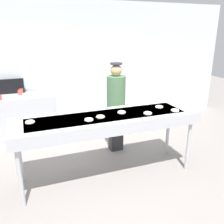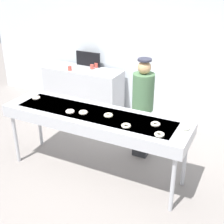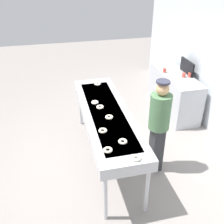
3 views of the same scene
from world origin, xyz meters
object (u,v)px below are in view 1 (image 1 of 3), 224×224
at_px(fryer_conveyor, 107,121).
at_px(paper_cup_1, 21,91).
at_px(sugar_donut_0, 122,112).
at_px(sugar_donut_5, 159,107).
at_px(sugar_donut_3, 176,103).
at_px(paper_cup_2, 0,98).
at_px(sugar_donut_1, 100,117).
at_px(worker_baker, 116,103).
at_px(sugar_donut_4, 148,113).
at_px(sugar_donut_2, 30,122).
at_px(sugar_donut_7, 89,120).
at_px(paper_cup_0, 20,92).
at_px(menu_display, 9,86).
at_px(sugar_donut_6, 175,110).
at_px(prep_counter, 13,118).

height_order(fryer_conveyor, paper_cup_1, paper_cup_1).
xyz_separation_m(sugar_donut_0, sugar_donut_5, (0.67, 0.04, 0.00)).
distance_m(sugar_donut_3, paper_cup_2, 3.24).
bearing_deg(fryer_conveyor, sugar_donut_1, -149.97).
xyz_separation_m(worker_baker, paper_cup_1, (-1.60, 1.38, 0.05)).
bearing_deg(sugar_donut_4, sugar_donut_3, 22.73).
distance_m(sugar_donut_0, sugar_donut_1, 0.36).
distance_m(sugar_donut_2, paper_cup_1, 2.08).
xyz_separation_m(sugar_donut_5, sugar_donut_7, (-1.21, -0.17, 0.00)).
xyz_separation_m(sugar_donut_5, worker_baker, (-0.46, 0.73, -0.09)).
bearing_deg(sugar_donut_7, paper_cup_2, 123.78).
height_order(sugar_donut_0, sugar_donut_7, same).
bearing_deg(paper_cup_1, sugar_donut_0, -57.12).
bearing_deg(fryer_conveyor, paper_cup_0, 120.65).
bearing_deg(sugar_donut_4, paper_cup_1, 126.81).
bearing_deg(sugar_donut_0, menu_display, 126.35).
xyz_separation_m(sugar_donut_1, sugar_donut_5, (1.03, 0.12, 0.00)).
bearing_deg(worker_baker, sugar_donut_6, 132.88).
xyz_separation_m(sugar_donut_6, worker_baker, (-0.59, 0.97, -0.09)).
bearing_deg(sugar_donut_5, fryer_conveyor, -177.55).
xyz_separation_m(sugar_donut_2, sugar_donut_7, (0.76, -0.19, 0.00)).
bearing_deg(prep_counter, sugar_donut_4, -47.17).
xyz_separation_m(sugar_donut_4, paper_cup_2, (-2.12, 1.89, -0.04)).
bearing_deg(sugar_donut_1, fryer_conveyor, 30.03).
bearing_deg(menu_display, sugar_donut_0, -53.65).
bearing_deg(sugar_donut_1, sugar_donut_3, 7.86).
relative_size(fryer_conveyor, menu_display, 4.82).
relative_size(sugar_donut_4, paper_cup_0, 1.32).
height_order(fryer_conveyor, sugar_donut_5, sugar_donut_5).
distance_m(sugar_donut_1, sugar_donut_2, 0.95).
xyz_separation_m(paper_cup_0, paper_cup_2, (-0.36, -0.30, 0.00)).
xyz_separation_m(sugar_donut_1, paper_cup_0, (-1.06, 2.09, -0.04)).
relative_size(sugar_donut_3, paper_cup_1, 1.32).
bearing_deg(sugar_donut_0, fryer_conveyor, 178.97).
relative_size(fryer_conveyor, sugar_donut_4, 21.79).
xyz_separation_m(sugar_donut_3, sugar_donut_5, (-0.37, -0.08, 0.00)).
bearing_deg(prep_counter, sugar_donut_1, -58.15).
distance_m(sugar_donut_3, paper_cup_0, 3.10).
bearing_deg(sugar_donut_1, paper_cup_2, 128.40).
height_order(sugar_donut_3, sugar_donut_7, same).
height_order(sugar_donut_2, sugar_donut_5, same).
xyz_separation_m(paper_cup_1, menu_display, (-0.22, 0.03, 0.11)).
height_order(worker_baker, paper_cup_2, worker_baker).
height_order(sugar_donut_2, worker_baker, worker_baker).
distance_m(paper_cup_2, menu_display, 0.50).
bearing_deg(worker_baker, sugar_donut_5, 133.61).
distance_m(prep_counter, menu_display, 0.67).
xyz_separation_m(sugar_donut_6, paper_cup_1, (-2.19, 2.34, -0.04)).
bearing_deg(prep_counter, sugar_donut_0, -50.32).
bearing_deg(sugar_donut_5, paper_cup_0, 136.60).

